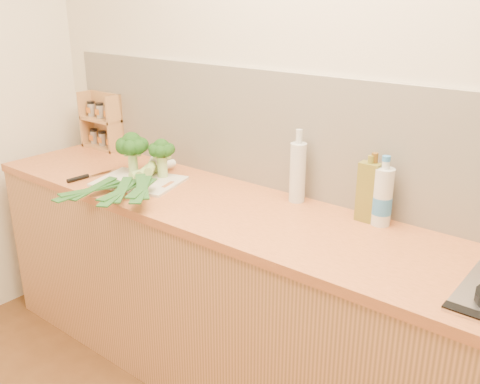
% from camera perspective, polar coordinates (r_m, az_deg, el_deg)
% --- Properties ---
extents(room_shell, '(3.50, 3.50, 3.50)m').
position_cam_1_polar(room_shell, '(2.30, 8.65, 5.46)').
color(room_shell, beige).
rests_on(room_shell, ground).
extents(counter, '(3.20, 0.62, 0.90)m').
position_cam_1_polar(counter, '(2.37, 4.05, -13.06)').
color(counter, tan).
rests_on(counter, ground).
extents(chopping_board, '(0.46, 0.38, 0.01)m').
position_cam_1_polar(chopping_board, '(2.62, -10.72, 1.13)').
color(chopping_board, beige).
rests_on(chopping_board, counter).
extents(broccoli_left, '(0.16, 0.16, 0.21)m').
position_cam_1_polar(broccoli_left, '(2.69, -11.47, 4.88)').
color(broccoli_left, '#A4CA76').
rests_on(broccoli_left, chopping_board).
extents(broccoli_right, '(0.13, 0.13, 0.19)m').
position_cam_1_polar(broccoli_right, '(2.61, -8.38, 4.37)').
color(broccoli_right, '#A4CA76').
rests_on(broccoli_right, chopping_board).
extents(leek_front, '(0.10, 0.70, 0.04)m').
position_cam_1_polar(leek_front, '(2.60, -11.38, 1.67)').
color(leek_front, white).
rests_on(leek_front, chopping_board).
extents(leek_mid, '(0.33, 0.58, 0.04)m').
position_cam_1_polar(leek_mid, '(2.53, -10.87, 1.58)').
color(leek_mid, white).
rests_on(leek_mid, chopping_board).
extents(leek_back, '(0.43, 0.50, 0.04)m').
position_cam_1_polar(leek_back, '(2.50, -9.82, 1.89)').
color(leek_back, white).
rests_on(leek_back, chopping_board).
extents(chefs_knife, '(0.05, 0.29, 0.02)m').
position_cam_1_polar(chefs_knife, '(2.73, -16.27, 1.53)').
color(chefs_knife, silver).
rests_on(chefs_knife, counter).
extents(spice_rack, '(0.27, 0.11, 0.32)m').
position_cam_1_polar(spice_rack, '(3.23, -14.38, 7.01)').
color(spice_rack, tan).
rests_on(spice_rack, counter).
extents(oil_tin, '(0.08, 0.05, 0.27)m').
position_cam_1_polar(oil_tin, '(2.16, 13.50, 0.03)').
color(oil_tin, olive).
rests_on(oil_tin, counter).
extents(glass_bottle, '(0.07, 0.07, 0.32)m').
position_cam_1_polar(glass_bottle, '(2.31, 6.17, 2.19)').
color(glass_bottle, silver).
rests_on(glass_bottle, counter).
extents(amber_bottle, '(0.06, 0.06, 0.28)m').
position_cam_1_polar(amber_bottle, '(2.17, 13.86, -0.00)').
color(amber_bottle, brown).
rests_on(amber_bottle, counter).
extents(water_bottle, '(0.08, 0.08, 0.26)m').
position_cam_1_polar(water_bottle, '(2.14, 14.95, -0.66)').
color(water_bottle, silver).
rests_on(water_bottle, counter).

